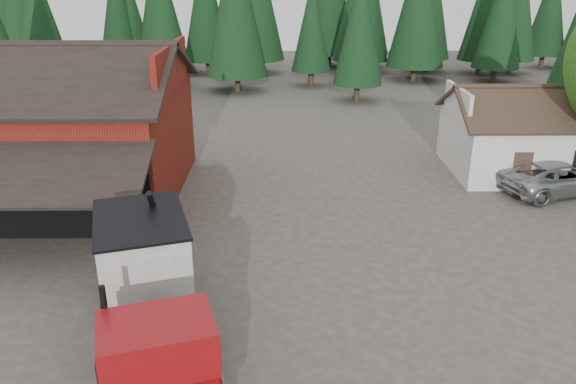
{
  "coord_description": "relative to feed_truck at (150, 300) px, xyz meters",
  "views": [
    {
      "loc": [
        0.06,
        -15.35,
        10.15
      ],
      "look_at": [
        0.21,
        5.49,
        1.8
      ],
      "focal_mm": 35.0,
      "sensor_mm": 36.0,
      "label": 1
    }
  ],
  "objects": [
    {
      "name": "near_pine_b",
      "position": [
        9.5,
        32.64,
        3.9
      ],
      "size": [
        3.96,
        3.96,
        10.4
      ],
      "color": "#382619",
      "rests_on": "ground"
    },
    {
      "name": "feed_truck",
      "position": [
        0.0,
        0.0,
        0.0
      ],
      "size": [
        5.17,
        9.76,
        4.26
      ],
      "rotation": [
        0.0,
        0.0,
        0.3
      ],
      "color": "black",
      "rests_on": "ground"
    },
    {
      "name": "farmhouse",
      "position": [
        16.5,
        15.64,
        -0.33
      ],
      "size": [
        8.6,
        6.42,
        4.65
      ],
      "color": "silver",
      "rests_on": "ground"
    },
    {
      "name": "conifer_backdrop",
      "position": [
        3.5,
        44.64,
        -1.99
      ],
      "size": [
        76.0,
        16.0,
        16.0
      ],
      "primitive_type": null,
      "color": "black",
      "rests_on": "ground"
    },
    {
      "name": "near_pine_d",
      "position": [
        -0.5,
        36.64,
        5.4
      ],
      "size": [
        5.28,
        5.28,
        13.4
      ],
      "color": "#382619",
      "rests_on": "ground"
    },
    {
      "name": "ground",
      "position": [
        3.5,
        2.64,
        -1.99
      ],
      "size": [
        120.0,
        120.0,
        0.0
      ],
      "primitive_type": "plane",
      "color": "#443F35",
      "rests_on": "ground"
    },
    {
      "name": "silver_car",
      "position": [
        16.76,
        12.49,
        -1.19
      ],
      "size": [
        6.3,
        4.34,
        1.6
      ],
      "primitive_type": "imported",
      "rotation": [
        0.0,
        0.0,
        1.89
      ],
      "color": "#9FA0A6",
      "rests_on": "ground"
    },
    {
      "name": "red_barn",
      "position": [
        -7.5,
        12.54,
        0.7
      ],
      "size": [
        12.8,
        13.63,
        7.18
      ],
      "color": "maroon",
      "rests_on": "ground"
    }
  ]
}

